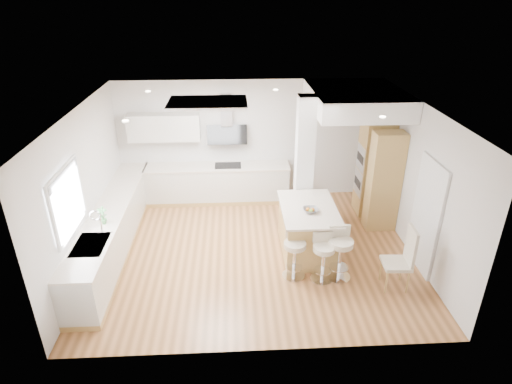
{
  "coord_description": "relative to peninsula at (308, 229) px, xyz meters",
  "views": [
    {
      "loc": [
        -0.35,
        -6.95,
        4.67
      ],
      "look_at": [
        0.05,
        0.4,
        1.08
      ],
      "focal_mm": 30.0,
      "sensor_mm": 36.0,
      "label": 1
    }
  ],
  "objects": [
    {
      "name": "wall_left",
      "position": [
        -4.01,
        0.03,
        0.92
      ],
      "size": [
        0.04,
        5.0,
        2.8
      ],
      "primitive_type": "cube",
      "color": "beige",
      "rests_on": "ground"
    },
    {
      "name": "counter_back",
      "position": [
        -1.92,
        2.25,
        0.22
      ],
      "size": [
        3.62,
        0.63,
        2.5
      ],
      "color": "tan",
      "rests_on": "ground"
    },
    {
      "name": "wall_back",
      "position": [
        -1.01,
        2.53,
        0.92
      ],
      "size": [
        6.0,
        0.04,
        2.8
      ],
      "primitive_type": "cube",
      "color": "beige",
      "rests_on": "ground"
    },
    {
      "name": "peninsula",
      "position": [
        0.0,
        0.0,
        0.0
      ],
      "size": [
        1.03,
        1.55,
        1.02
      ],
      "rotation": [
        0.0,
        0.0,
        0.0
      ],
      "color": "tan",
      "rests_on": "ground"
    },
    {
      "name": "ceiling",
      "position": [
        -1.01,
        0.03,
        -0.48
      ],
      "size": [
        6.0,
        5.0,
        0.02
      ],
      "primitive_type": "cube",
      "color": "white",
      "rests_on": "ground"
    },
    {
      "name": "pillar",
      "position": [
        0.04,
        0.98,
        0.92
      ],
      "size": [
        0.35,
        0.35,
        2.8
      ],
      "color": "silver",
      "rests_on": "ground"
    },
    {
      "name": "bar_stool_c",
      "position": [
        0.42,
        -0.85,
        0.07
      ],
      "size": [
        0.46,
        0.46,
        0.97
      ],
      "rotation": [
        0.0,
        0.0,
        0.05
      ],
      "color": "white",
      "rests_on": "ground"
    },
    {
      "name": "bar_stool_a",
      "position": [
        -0.35,
        -0.78,
        0.02
      ],
      "size": [
        0.47,
        0.47,
        0.89
      ],
      "rotation": [
        0.0,
        0.0,
        -0.2
      ],
      "color": "white",
      "rests_on": "ground"
    },
    {
      "name": "skylight",
      "position": [
        -1.8,
        0.63,
        2.29
      ],
      "size": [
        4.1,
        2.1,
        0.06
      ],
      "color": "silver",
      "rests_on": "ground"
    },
    {
      "name": "dining_chair",
      "position": [
        1.4,
        -1.17,
        0.13
      ],
      "size": [
        0.47,
        0.47,
        1.14
      ],
      "rotation": [
        0.0,
        0.0,
        -0.05
      ],
      "color": "beige",
      "rests_on": "ground"
    },
    {
      "name": "counter_left",
      "position": [
        -3.71,
        0.26,
        -0.02
      ],
      "size": [
        0.63,
        4.5,
        1.35
      ],
      "color": "tan",
      "rests_on": "ground"
    },
    {
      "name": "ground",
      "position": [
        -1.01,
        0.03,
        -0.48
      ],
      "size": [
        6.0,
        6.0,
        0.0
      ],
      "primitive_type": "plane",
      "color": "#AA6F3F",
      "rests_on": "ground"
    },
    {
      "name": "soffit",
      "position": [
        1.09,
        1.43,
        2.12
      ],
      "size": [
        1.78,
        2.2,
        0.4
      ],
      "color": "white",
      "rests_on": "ground"
    },
    {
      "name": "wall_right",
      "position": [
        1.99,
        0.03,
        0.92
      ],
      "size": [
        0.04,
        5.0,
        2.8
      ],
      "primitive_type": "cube",
      "color": "beige",
      "rests_on": "ground"
    },
    {
      "name": "bar_stool_b",
      "position": [
        0.12,
        -0.9,
        0.02
      ],
      "size": [
        0.4,
        0.4,
        0.88
      ],
      "rotation": [
        0.0,
        0.0,
        0.02
      ],
      "color": "white",
      "rests_on": "ground"
    },
    {
      "name": "oven_column",
      "position": [
        1.67,
        1.26,
        0.57
      ],
      "size": [
        0.63,
        1.21,
        2.1
      ],
      "color": "tan",
      "rests_on": "ground"
    },
    {
      "name": "window_left",
      "position": [
        -3.96,
        -0.87,
        1.22
      ],
      "size": [
        0.06,
        1.28,
        1.07
      ],
      "color": "white",
      "rests_on": "ground"
    },
    {
      "name": "doorway_right",
      "position": [
        1.97,
        -0.57,
        0.52
      ],
      "size": [
        0.05,
        1.0,
        2.1
      ],
      "color": "#403B32",
      "rests_on": "ground"
    }
  ]
}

